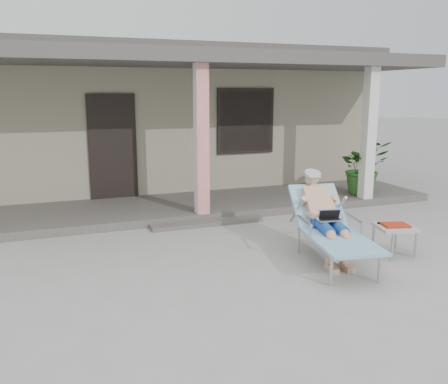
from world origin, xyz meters
name	(u,v)px	position (x,y,z in m)	size (l,w,h in m)	color
ground	(249,259)	(0.00, 0.00, 0.00)	(60.00, 60.00, 0.00)	#9E9E99
house	(150,116)	(0.00, 6.50, 1.67)	(10.40, 5.40, 3.30)	gray
porch_deck	(189,206)	(0.00, 3.00, 0.07)	(10.00, 2.00, 0.15)	#605B56
porch_overhang	(188,64)	(0.00, 2.95, 2.79)	(10.00, 2.30, 2.85)	silver
porch_step	(207,223)	(0.00, 1.85, 0.04)	(2.00, 0.30, 0.07)	#605B56
lounger	(329,205)	(1.02, -0.33, 0.76)	(1.04, 1.97, 1.24)	#B7B7BC
side_table	(395,229)	(2.01, -0.53, 0.38)	(0.61, 0.61, 0.46)	#ABABA6
potted_palm	(363,167)	(3.69, 2.52, 0.72)	(1.03, 0.90, 1.15)	#26591E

